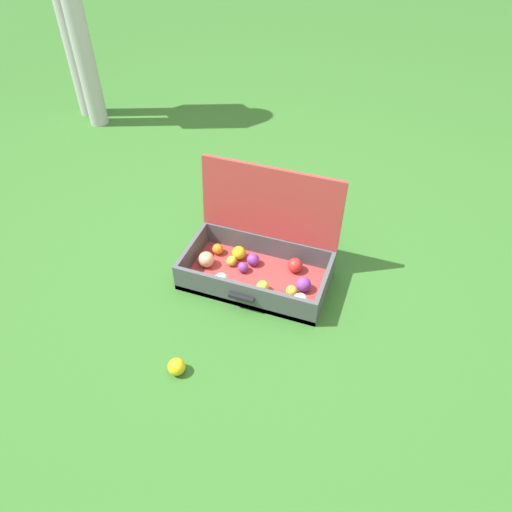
% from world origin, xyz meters
% --- Properties ---
extents(ground_plane, '(16.00, 16.00, 0.00)m').
position_xyz_m(ground_plane, '(0.00, 0.00, 0.00)').
color(ground_plane, '#336B28').
extents(open_suitcase, '(0.64, 0.41, 0.47)m').
position_xyz_m(open_suitcase, '(-0.02, 0.05, 0.11)').
color(open_suitcase, '#B23838').
rests_on(open_suitcase, ground).
extents(stray_ball_on_grass, '(0.07, 0.07, 0.07)m').
position_xyz_m(stray_ball_on_grass, '(-0.14, -0.55, 0.03)').
color(stray_ball_on_grass, yellow).
rests_on(stray_ball_on_grass, ground).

